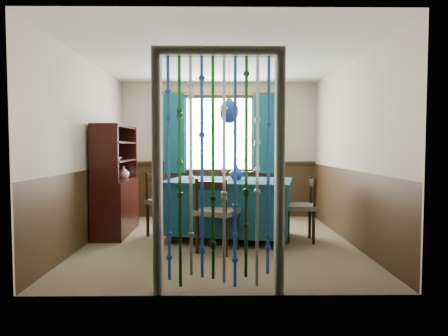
{
  "coord_description": "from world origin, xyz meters",
  "views": [
    {
      "loc": [
        0.01,
        -5.45,
        1.31
      ],
      "look_at": [
        0.07,
        0.25,
        1.01
      ],
      "focal_mm": 32.0,
      "sensor_mm": 36.0,
      "label": 1
    }
  ],
  "objects_px": {
    "sideboard": "(116,196)",
    "pendant_lamp": "(229,111)",
    "chair_right": "(302,207)",
    "vase_table": "(237,173)",
    "dining_table": "(229,205)",
    "vase_sideboard": "(124,172)",
    "chair_left": "(164,202)",
    "chair_near": "(216,213)",
    "bowl_shelf": "(115,159)",
    "chair_far": "(240,197)"
  },
  "relations": [
    {
      "from": "sideboard",
      "to": "pendant_lamp",
      "type": "bearing_deg",
      "value": -12.08
    },
    {
      "from": "chair_right",
      "to": "vase_table",
      "type": "distance_m",
      "value": 1.03
    },
    {
      "from": "sideboard",
      "to": "chair_right",
      "type": "bearing_deg",
      "value": -11.37
    },
    {
      "from": "dining_table",
      "to": "vase_sideboard",
      "type": "xyz_separation_m",
      "value": [
        -1.65,
        0.62,
        0.44
      ]
    },
    {
      "from": "pendant_lamp",
      "to": "chair_left",
      "type": "bearing_deg",
      "value": 166.36
    },
    {
      "from": "chair_near",
      "to": "bowl_shelf",
      "type": "distance_m",
      "value": 1.82
    },
    {
      "from": "chair_near",
      "to": "chair_left",
      "type": "bearing_deg",
      "value": 151.93
    },
    {
      "from": "dining_table",
      "to": "chair_near",
      "type": "bearing_deg",
      "value": -91.39
    },
    {
      "from": "dining_table",
      "to": "vase_sideboard",
      "type": "bearing_deg",
      "value": 171.33
    },
    {
      "from": "vase_table",
      "to": "chair_near",
      "type": "bearing_deg",
      "value": -109.63
    },
    {
      "from": "pendant_lamp",
      "to": "dining_table",
      "type": "bearing_deg",
      "value": 0.0
    },
    {
      "from": "dining_table",
      "to": "sideboard",
      "type": "bearing_deg",
      "value": -179.53
    },
    {
      "from": "chair_left",
      "to": "vase_table",
      "type": "relative_size",
      "value": 4.93
    },
    {
      "from": "dining_table",
      "to": "chair_right",
      "type": "distance_m",
      "value": 1.02
    },
    {
      "from": "pendant_lamp",
      "to": "bowl_shelf",
      "type": "bearing_deg",
      "value": 176.22
    },
    {
      "from": "chair_right",
      "to": "pendant_lamp",
      "type": "height_order",
      "value": "pendant_lamp"
    },
    {
      "from": "chair_near",
      "to": "pendant_lamp",
      "type": "distance_m",
      "value": 1.53
    },
    {
      "from": "chair_left",
      "to": "chair_near",
      "type": "bearing_deg",
      "value": 67.39
    },
    {
      "from": "chair_far",
      "to": "chair_left",
      "type": "height_order",
      "value": "same"
    },
    {
      "from": "chair_right",
      "to": "bowl_shelf",
      "type": "height_order",
      "value": "bowl_shelf"
    },
    {
      "from": "bowl_shelf",
      "to": "chair_left",
      "type": "bearing_deg",
      "value": 10.31
    },
    {
      "from": "dining_table",
      "to": "chair_far",
      "type": "bearing_deg",
      "value": 86.57
    },
    {
      "from": "chair_near",
      "to": "chair_far",
      "type": "relative_size",
      "value": 0.99
    },
    {
      "from": "chair_right",
      "to": "vase_sideboard",
      "type": "relative_size",
      "value": 4.24
    },
    {
      "from": "dining_table",
      "to": "sideboard",
      "type": "xyz_separation_m",
      "value": [
        -1.71,
        0.34,
        0.09
      ]
    },
    {
      "from": "dining_table",
      "to": "chair_far",
      "type": "xyz_separation_m",
      "value": [
        0.2,
        0.72,
        0.02
      ]
    },
    {
      "from": "chair_left",
      "to": "vase_table",
      "type": "height_order",
      "value": "vase_table"
    },
    {
      "from": "pendant_lamp",
      "to": "chair_near",
      "type": "bearing_deg",
      "value": -103.27
    },
    {
      "from": "dining_table",
      "to": "vase_table",
      "type": "height_order",
      "value": "vase_table"
    },
    {
      "from": "chair_far",
      "to": "chair_left",
      "type": "distance_m",
      "value": 1.26
    },
    {
      "from": "chair_far",
      "to": "chair_left",
      "type": "relative_size",
      "value": 1.0
    },
    {
      "from": "chair_right",
      "to": "sideboard",
      "type": "bearing_deg",
      "value": 84.07
    },
    {
      "from": "chair_far",
      "to": "sideboard",
      "type": "bearing_deg",
      "value": 39.12
    },
    {
      "from": "pendant_lamp",
      "to": "vase_table",
      "type": "relative_size",
      "value": 4.47
    },
    {
      "from": "dining_table",
      "to": "chair_near",
      "type": "distance_m",
      "value": 0.77
    },
    {
      "from": "bowl_shelf",
      "to": "vase_table",
      "type": "bearing_deg",
      "value": -1.92
    },
    {
      "from": "vase_table",
      "to": "pendant_lamp",
      "type": "bearing_deg",
      "value": -155.28
    },
    {
      "from": "bowl_shelf",
      "to": "vase_sideboard",
      "type": "xyz_separation_m",
      "value": [
        0.0,
        0.51,
        -0.22
      ]
    },
    {
      "from": "chair_near",
      "to": "vase_table",
      "type": "xyz_separation_m",
      "value": [
        0.29,
        0.8,
        0.44
      ]
    },
    {
      "from": "sideboard",
      "to": "chair_left",
      "type": "bearing_deg",
      "value": -9.13
    },
    {
      "from": "dining_table",
      "to": "vase_table",
      "type": "xyz_separation_m",
      "value": [
        0.11,
        0.05,
        0.46
      ]
    },
    {
      "from": "chair_near",
      "to": "bowl_shelf",
      "type": "height_order",
      "value": "bowl_shelf"
    },
    {
      "from": "chair_left",
      "to": "vase_table",
      "type": "xyz_separation_m",
      "value": [
        1.07,
        -0.18,
        0.44
      ]
    },
    {
      "from": "sideboard",
      "to": "vase_sideboard",
      "type": "relative_size",
      "value": 7.8
    },
    {
      "from": "chair_near",
      "to": "sideboard",
      "type": "relative_size",
      "value": 0.57
    },
    {
      "from": "chair_left",
      "to": "chair_right",
      "type": "relative_size",
      "value": 1.06
    },
    {
      "from": "dining_table",
      "to": "vase_sideboard",
      "type": "relative_size",
      "value": 9.33
    },
    {
      "from": "pendant_lamp",
      "to": "vase_sideboard",
      "type": "xyz_separation_m",
      "value": [
        -1.65,
        0.62,
        -0.89
      ]
    },
    {
      "from": "chair_right",
      "to": "sideboard",
      "type": "height_order",
      "value": "sideboard"
    },
    {
      "from": "sideboard",
      "to": "vase_table",
      "type": "relative_size",
      "value": 8.54
    }
  ]
}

